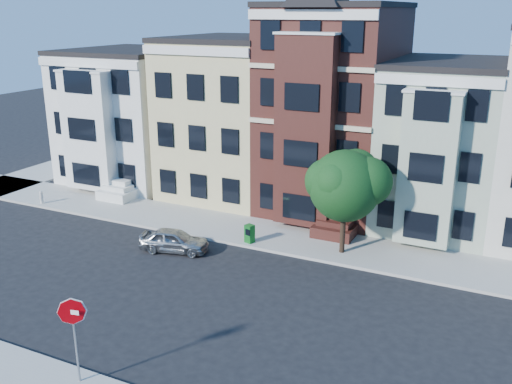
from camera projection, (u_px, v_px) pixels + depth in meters
The scene contains 11 objects.
ground at pixel (219, 307), 23.91m from camera, with size 120.00×120.00×0.00m, color black.
far_sidewalk at pixel (292, 239), 30.75m from camera, with size 60.00×4.00×0.15m, color #9E9B93.
house_white at pixel (135, 117), 41.19m from camera, with size 8.00×9.00×9.00m, color white.
house_yellow at pixel (233, 119), 37.72m from camera, with size 7.00×9.00×10.00m, color #CEC086.
house_brown at pixel (334, 112), 34.51m from camera, with size 7.00×9.00×12.00m, color #3B1813.
house_green at pixel (443, 146), 32.28m from camera, with size 6.00×9.00×9.00m, color #9EAC93.
street_tree at pixel (345, 191), 27.94m from camera, with size 5.63×5.63×6.54m, color #164818, non-canonical shape.
parked_car at pixel (174, 240), 29.21m from camera, with size 1.42×3.54×1.21m, color #94979B.
newspaper_box at pixel (250, 234), 30.01m from camera, with size 0.44×0.39×0.97m, color #0E611C.
fire_hydrant at pixel (42, 198), 36.10m from camera, with size 0.23×0.23×0.65m, color beige.
stop_sign at pixel (75, 335), 18.36m from camera, with size 0.95×0.13×3.45m, color #A10006, non-canonical shape.
Camera 1 is at (10.67, -18.50, 11.88)m, focal length 40.00 mm.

